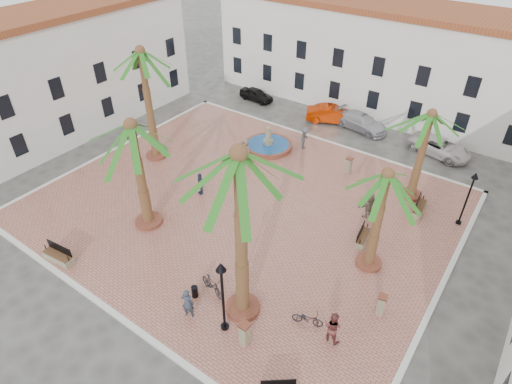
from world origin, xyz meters
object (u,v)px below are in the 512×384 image
(bollard_e, at_px, (381,304))
(bicycle_a, at_px, (308,318))
(bench_ne, at_px, (419,208))
(bollard_se, at_px, (245,333))
(bollard_n, at_px, (349,165))
(lamppost_s, at_px, (222,286))
(pedestrian_fountain_b, at_px, (200,183))
(palm_s, at_px, (239,175))
(litter_bin, at_px, (195,292))
(lamppost_e, at_px, (470,190))
(fountain, at_px, (268,145))
(palm_e, at_px, (385,187))
(bicycle_b, at_px, (212,285))
(car_silver, at_px, (361,122))
(car_red, at_px, (332,114))
(car_white, at_px, (440,147))
(pedestrian_north, at_px, (304,138))
(pedestrian_east, at_px, (369,205))
(palm_sw, at_px, (133,139))
(cyclist_a, at_px, (188,303))
(cyclist_b, at_px, (333,327))
(pedestrian_fountain_a, at_px, (245,150))
(car_black, at_px, (256,95))
(palm_ne, at_px, (429,125))
(bench_s, at_px, (58,257))
(bench_e, at_px, (363,237))
(palm_nw, at_px, (142,64))

(bollard_e, distance_m, bicycle_a, 3.76)
(bench_ne, xyz_separation_m, bollard_se, (-3.43, -14.59, 0.44))
(bollard_n, height_order, bollard_e, bollard_e)
(lamppost_s, relative_size, bicycle_a, 2.85)
(pedestrian_fountain_b, bearing_deg, palm_s, -8.38)
(litter_bin, bearing_deg, lamppost_e, 55.62)
(fountain, xyz_separation_m, litter_bin, (5.53, -14.98, 0.07))
(bollard_n, height_order, pedestrian_fountain_b, pedestrian_fountain_b)
(palm_e, bearing_deg, bollard_e, -57.79)
(palm_e, xyz_separation_m, lamppost_e, (3.23, 6.68, -2.78))
(bicycle_b, bearing_deg, bollard_se, -100.54)
(palm_s, distance_m, car_silver, 23.43)
(bollard_n, xyz_separation_m, car_red, (-4.99, 6.98, -0.04))
(pedestrian_fountain_b, xyz_separation_m, car_white, (11.87, 15.21, -0.30))
(bollard_e, xyz_separation_m, pedestrian_north, (-11.43, 12.04, 0.25))
(pedestrian_east, bearing_deg, bench_ne, 154.81)
(palm_sw, xyz_separation_m, cyclist_a, (7.01, -3.83, -5.16))
(palm_sw, height_order, car_white, palm_sw)
(cyclist_a, relative_size, pedestrian_fountain_b, 1.10)
(car_red, xyz_separation_m, car_silver, (2.73, 0.21, -0.05))
(bollard_se, distance_m, pedestrian_north, 18.71)
(palm_s, relative_size, lamppost_e, 2.50)
(palm_e, relative_size, litter_bin, 9.65)
(palm_s, height_order, lamppost_e, palm_s)
(bollard_se, relative_size, cyclist_a, 0.76)
(bollard_n, relative_size, pedestrian_fountain_b, 0.76)
(bollard_se, xyz_separation_m, cyclist_b, (3.21, 2.56, 0.19))
(pedestrian_fountain_a, height_order, pedestrian_fountain_b, pedestrian_fountain_a)
(lamppost_s, height_order, bollard_e, lamppost_s)
(car_red, bearing_deg, bollard_n, -169.11)
(pedestrian_fountain_a, height_order, pedestrian_east, pedestrian_fountain_a)
(car_black, bearing_deg, litter_bin, -148.46)
(palm_ne, relative_size, car_white, 1.35)
(palm_s, height_order, pedestrian_east, palm_s)
(cyclist_a, xyz_separation_m, pedestrian_east, (4.07, 12.56, -0.03))
(bench_ne, height_order, pedestrian_fountain_b, pedestrian_fountain_b)
(bench_s, height_order, car_white, car_white)
(palm_s, xyz_separation_m, pedestrian_north, (-5.69, 15.84, -7.34))
(bench_e, xyz_separation_m, litter_bin, (-5.38, -9.09, 0.08))
(car_silver, bearing_deg, pedestrian_east, -143.53)
(palm_e, relative_size, cyclist_b, 3.57)
(bollard_e, xyz_separation_m, cyclist_a, (-7.73, -5.66, 0.25))
(palm_nw, distance_m, cyclist_a, 17.26)
(palm_nw, height_order, bicycle_b, palm_nw)
(palm_sw, distance_m, palm_ne, 17.80)
(car_white, bearing_deg, litter_bin, 176.82)
(palm_nw, height_order, palm_ne, palm_nw)
(palm_nw, xyz_separation_m, palm_sw, (5.56, -6.02, -1.39))
(bench_s, distance_m, cyclist_a, 8.85)
(palm_nw, bearing_deg, pedestrian_east, 9.26)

